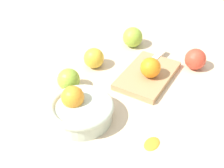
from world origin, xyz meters
The scene contains 10 objects.
ground_plane centered at (0.00, 0.00, 0.00)m, with size 2.40×2.40×0.00m, color beige.
bowl centered at (-0.16, 0.09, 0.03)m, with size 0.18×0.18×0.09m.
cutting_board centered at (0.09, -0.02, 0.01)m, with size 0.22×0.14×0.02m, color tan.
orange_on_board centered at (0.08, -0.03, 0.05)m, with size 0.06×0.06×0.06m, color orange.
knife centered at (0.16, -0.01, 0.02)m, with size 0.16×0.04×0.01m.
apple_back_right centered at (0.08, 0.17, 0.03)m, with size 0.07×0.07×0.07m, color gold.
apple_front_right centered at (0.21, -0.14, 0.04)m, with size 0.07×0.07×0.07m, color #D6422D.
apple_back_left centered at (-0.06, 0.19, 0.03)m, with size 0.07×0.07×0.07m, color #8EB738.
apple_back_right_2 centered at (0.26, 0.10, 0.04)m, with size 0.07×0.07×0.07m, color #8EB738.
citrus_peel centered at (-0.16, -0.12, 0.00)m, with size 0.05×0.04×0.01m, color orange.
Camera 1 is at (-0.68, -0.24, 0.60)m, focal length 49.35 mm.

